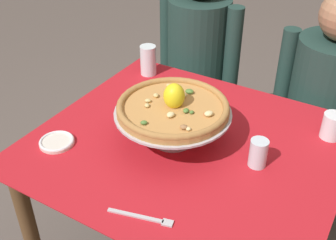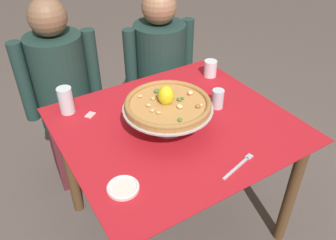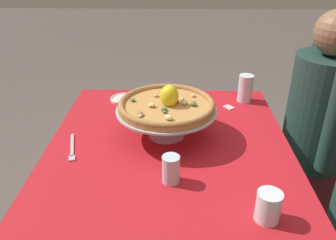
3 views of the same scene
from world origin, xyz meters
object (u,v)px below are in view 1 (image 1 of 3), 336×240
Objects in this scene: water_glass_back_left at (148,62)px; water_glass_back_right at (332,127)px; sugar_packet at (154,86)px; diner_left at (197,77)px; pizza at (173,106)px; diner_right at (322,115)px; pizza_stand at (173,118)px; water_glass_side_right at (258,155)px; side_plate at (57,142)px; dinner_fork at (144,218)px.

water_glass_back_left is 0.84m from water_glass_back_right.
water_glass_back_right is at bearing -5.13° from water_glass_back_left.
diner_left is (-0.01, 0.45, -0.17)m from sugar_packet.
diner_right reaches higher than pizza.
pizza_stand is 1.05× the size of pizza.
water_glass_back_left is 0.76m from water_glass_side_right.
water_glass_back_left is 0.43m from diner_left.
water_glass_back_right is at bearing 0.94° from sugar_packet.
side_plate is 0.11× the size of diner_right.
water_glass_back_right is at bearing 33.13° from side_plate.
water_glass_side_right is 0.71m from side_plate.
water_glass_side_right is 0.51× the size of dinner_fork.
water_glass_back_right is (0.49, 0.31, -0.05)m from pizza_stand.
diner_right is (0.39, 0.73, -0.32)m from pizza.
water_glass_back_right is at bearing -77.46° from diner_right.
pizza_stand is 0.35× the size of diner_right.
water_glass_back_right reaches higher than side_plate.
water_glass_side_right is at bearing 4.33° from pizza_stand.
water_glass_back_left is at bearing -101.39° from diner_left.
sugar_packet is (-0.58, 0.27, -0.04)m from water_glass_side_right.
pizza is 0.85m from diner_left.
sugar_packet is at bearing 154.82° from water_glass_side_right.
diner_left is (-0.77, 0.44, -0.21)m from water_glass_back_right.
diner_right is at bearing 61.87° from pizza.
pizza_stand is 0.34× the size of diner_left.
pizza_stand is at bearing -118.11° from diner_right.
sugar_packet is 0.48m from diner_left.
dinner_fork is at bearing -72.15° from pizza_stand.
diner_right reaches higher than water_glass_back_left.
pizza is 0.34× the size of diner_right.
pizza reaches higher than pizza_stand.
water_glass_side_right reaches higher than sugar_packet.
diner_left reaches higher than dinner_fork.
water_glass_back_left is at bearing 132.61° from pizza.
pizza is 1.99× the size of dinner_fork.
water_glass_back_left is 0.86m from diner_right.
pizza is at bearing -47.62° from sugar_packet.
pizza_stand is 0.40m from dinner_fork.
diner_right is at bearing 33.33° from sugar_packet.
water_glass_back_right is at bearing 61.61° from dinner_fork.
pizza_stand is 2.09× the size of dinner_fork.
diner_right is at bearing 83.61° from water_glass_side_right.
diner_left is at bearing 150.32° from water_glass_back_right.
side_plate is 0.48m from dinner_fork.
water_glass_back_left reaches higher than sugar_packet.
pizza reaches higher than side_plate.
water_glass_back_right reaches higher than dinner_fork.
sugar_packet is (0.07, 0.53, -0.01)m from side_plate.
diner_right reaches higher than pizza_stand.
diner_left is (-0.59, 0.72, -0.21)m from water_glass_side_right.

